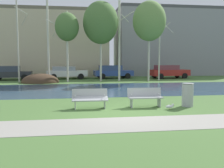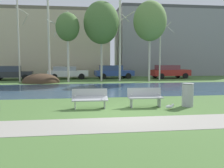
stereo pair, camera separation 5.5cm
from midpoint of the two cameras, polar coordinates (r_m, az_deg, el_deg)
The scene contains 21 objects.
ground_plane at distance 20.23m, azimuth -2.90°, elevation -0.61°, with size 120.00×120.00×0.00m, color #476B33.
paved_path_strip at distance 8.69m, azimuth 4.40°, elevation -9.00°, with size 60.00×1.97×0.01m, color gray.
river_band at distance 18.60m, azimuth -2.44°, elevation -1.15°, with size 80.00×8.38×0.01m, color #2D475B.
soil_mound at distance 24.70m, azimuth -16.06°, elevation 0.31°, with size 3.53×2.92×1.73m, color #423021.
bench_left at distance 11.29m, azimuth -5.19°, elevation -3.18°, with size 1.61×0.60×0.87m.
bench_right at distance 11.70m, azimuth 7.39°, elevation -2.90°, with size 1.61×0.60×0.87m.
trash_bin at distance 12.22m, azimuth 16.69°, elevation -2.29°, with size 0.54×0.54×1.09m.
seagull at distance 11.37m, azimuth 12.89°, elevation -4.99°, with size 0.42×0.16×0.25m.
birch_far_left at distance 26.15m, azimuth -20.67°, elevation 9.99°, with size 1.12×1.97×8.53m.
birch_left at distance 25.19m, azimuth -14.32°, elevation 10.15°, with size 1.44×2.57×8.40m.
birch_center_left at distance 24.88m, azimuth -10.27°, elevation 12.59°, with size 2.27×2.27×6.78m.
birch_center at distance 25.34m, azimuth -2.66°, elevation 13.73°, with size 3.48×3.48×7.87m.
birch_center_right at distance 25.99m, azimuth 1.68°, elevation 11.20°, with size 1.59×2.42×9.27m.
birch_right at distance 25.58m, azimuth 8.41°, elevation 13.95°, with size 3.25×3.25×7.89m.
birch_far_right at distance 27.01m, azimuth 10.78°, elevation 9.37°, with size 1.56×2.56×7.84m.
parked_van_nearest_dark at distance 28.70m, azimuth -22.16°, elevation 2.40°, with size 4.33×2.34×1.50m.
parked_sedan_second_white at distance 28.54m, azimuth -10.44°, elevation 2.64°, with size 4.57×2.31×1.41m.
parked_hatch_third_blue at distance 29.00m, azimuth 0.03°, elevation 2.85°, with size 4.56×2.43×1.51m.
parked_wagon_fourth_red at distance 29.93m, azimuth 12.68°, elevation 2.83°, with size 4.62×2.35×1.53m.
building_beige_block at distance 34.19m, azimuth -15.11°, elevation 8.80°, with size 16.18×6.56×8.41m.
building_grey_warehouse at distance 37.84m, azimuth 14.57°, elevation 9.13°, with size 17.56×6.61×9.24m.
Camera 1 is at (-1.87, -10.02, 2.20)m, focal length 40.20 mm.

